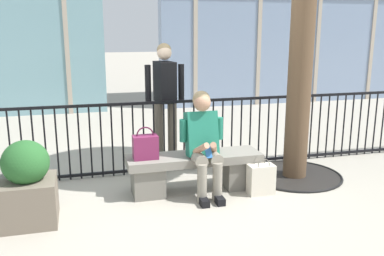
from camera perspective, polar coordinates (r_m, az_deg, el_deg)
The scene contains 8 objects.
ground_plane at distance 5.19m, azimuth 0.29°, elevation -8.34°, with size 60.00×60.00×0.00m, color #A8A091.
stone_bench at distance 5.09m, azimuth 0.29°, elevation -5.50°, with size 1.60×0.44×0.45m.
seated_person_with_phone at distance 4.88m, azimuth 1.56°, elevation -1.68°, with size 0.52×0.66×1.21m.
handbag_on_bench at distance 4.87m, azimuth -6.27°, elevation -2.51°, with size 0.28×0.17×0.38m.
shopping_bag at distance 5.09m, azimuth 9.23°, elevation -6.77°, with size 0.31×0.17×0.45m.
bystander_at_railing at distance 5.96m, azimuth -3.65°, elevation 4.48°, with size 0.55×0.41×1.71m.
plaza_railing at distance 5.75m, azimuth -1.74°, elevation -0.98°, with size 9.25×0.04×0.98m.
planter at distance 4.54m, azimuth -21.19°, elevation -7.19°, with size 0.54×0.54×0.85m.
Camera 1 is at (-1.27, -4.65, 1.91)m, focal length 39.77 mm.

